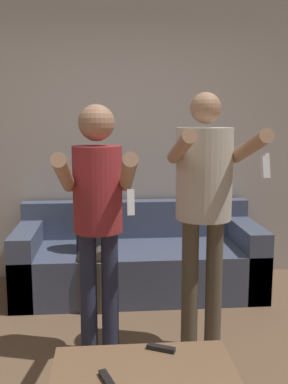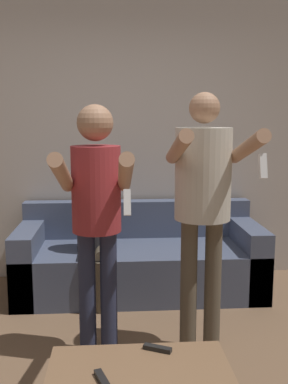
% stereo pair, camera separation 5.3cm
% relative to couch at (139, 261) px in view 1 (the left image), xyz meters
% --- Properties ---
extents(wall_back, '(6.40, 0.06, 2.70)m').
position_rel_couch_xyz_m(wall_back, '(-0.17, 0.46, 1.08)').
color(wall_back, beige).
rests_on(wall_back, ground_plane).
extents(couch, '(2.15, 0.86, 0.77)m').
position_rel_couch_xyz_m(couch, '(0.00, 0.00, 0.00)').
color(couch, '#4C5670').
rests_on(couch, ground_plane).
extents(person_standing_left, '(0.43, 0.79, 1.64)m').
position_rel_couch_xyz_m(person_standing_left, '(-0.34, -1.14, 0.75)').
color(person_standing_left, '#282D47').
rests_on(person_standing_left, ground_plane).
extents(person_standing_right, '(0.48, 0.76, 1.71)m').
position_rel_couch_xyz_m(person_standing_right, '(0.34, -1.13, 0.82)').
color(person_standing_right, brown).
rests_on(person_standing_right, ground_plane).
extents(person_seated, '(0.29, 0.52, 1.17)m').
position_rel_couch_xyz_m(person_seated, '(-0.40, -0.19, 0.37)').
color(person_seated, brown).
rests_on(person_seated, ground_plane).
extents(coffee_table, '(0.89, 0.45, 0.36)m').
position_rel_couch_xyz_m(coffee_table, '(-0.11, -1.90, 0.05)').
color(coffee_table, '#846042').
rests_on(coffee_table, ground_plane).
extents(remote_near, '(0.08, 0.15, 0.02)m').
position_rel_couch_xyz_m(remote_near, '(-0.29, -2.01, 0.10)').
color(remote_near, black).
rests_on(remote_near, coffee_table).
extents(remote_far, '(0.15, 0.10, 0.02)m').
position_rel_couch_xyz_m(remote_far, '(-0.01, -1.75, 0.10)').
color(remote_far, black).
rests_on(remote_far, coffee_table).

